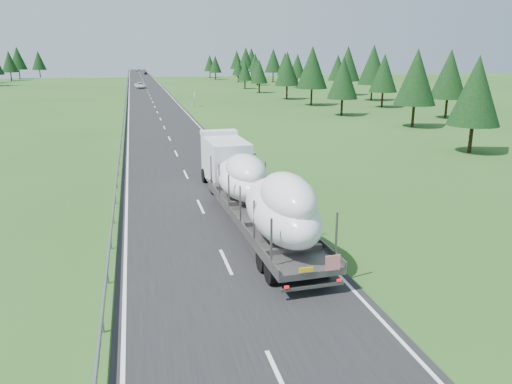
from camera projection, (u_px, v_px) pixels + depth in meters
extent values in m
plane|color=#264E1A|center=(280.00, 379.00, 15.02)|extent=(400.00, 400.00, 0.00)
cube|color=black|center=(151.00, 98.00, 108.59)|extent=(10.00, 400.00, 0.02)
cube|color=slate|center=(126.00, 96.00, 107.22)|extent=(0.08, 400.00, 0.32)
cube|color=silver|center=(255.00, 157.00, 44.44)|extent=(0.12, 0.07, 1.00)
cube|color=black|center=(255.00, 154.00, 44.35)|extent=(0.13, 0.08, 0.12)
cube|color=silver|center=(191.00, 104.00, 91.23)|extent=(0.12, 0.07, 1.00)
cube|color=black|center=(191.00, 102.00, 91.14)|extent=(0.13, 0.08, 0.12)
cube|color=silver|center=(170.00, 87.00, 138.01)|extent=(0.12, 0.07, 1.00)
cube|color=black|center=(170.00, 85.00, 137.93)|extent=(0.13, 0.08, 0.12)
cube|color=silver|center=(160.00, 78.00, 184.80)|extent=(0.12, 0.07, 1.00)
cube|color=black|center=(160.00, 77.00, 184.71)|extent=(0.13, 0.08, 0.12)
cube|color=silver|center=(154.00, 73.00, 231.58)|extent=(0.12, 0.07, 1.00)
cube|color=black|center=(154.00, 72.00, 231.50)|extent=(0.13, 0.08, 0.12)
cube|color=silver|center=(150.00, 70.00, 278.37)|extent=(0.12, 0.07, 1.00)
cube|color=black|center=(150.00, 69.00, 278.29)|extent=(0.13, 0.08, 0.12)
cube|color=silver|center=(147.00, 67.00, 325.16)|extent=(0.12, 0.07, 1.00)
cube|color=black|center=(147.00, 67.00, 325.07)|extent=(0.13, 0.08, 0.12)
cylinder|color=slate|center=(195.00, 101.00, 91.25)|extent=(0.08, 0.08, 2.00)
cube|color=silver|center=(195.00, 95.00, 90.98)|extent=(0.05, 0.90, 1.20)
cylinder|color=black|center=(446.00, 107.00, 74.64)|extent=(0.36, 0.36, 3.44)
cone|color=black|center=(450.00, 74.00, 73.36)|extent=(5.34, 5.34, 7.16)
cylinder|color=black|center=(382.00, 98.00, 89.74)|extent=(0.36, 0.36, 3.21)
cone|color=black|center=(384.00, 73.00, 88.54)|extent=(4.99, 4.99, 6.68)
cylinder|color=black|center=(372.00, 91.00, 102.63)|extent=(0.36, 0.36, 3.81)
cone|color=black|center=(373.00, 65.00, 101.21)|extent=(5.92, 5.92, 7.93)
cylinder|color=black|center=(347.00, 87.00, 115.80)|extent=(0.36, 0.36, 3.79)
cone|color=black|center=(348.00, 63.00, 114.39)|extent=(5.89, 5.89, 7.89)
cylinder|color=black|center=(337.00, 85.00, 128.23)|extent=(0.36, 0.36, 3.12)
cone|color=black|center=(338.00, 67.00, 127.06)|extent=(4.86, 4.86, 6.51)
cylinder|color=black|center=(297.00, 82.00, 139.92)|extent=(0.36, 0.36, 3.17)
cone|color=black|center=(297.00, 66.00, 138.74)|extent=(4.93, 4.93, 6.61)
cylinder|color=black|center=(285.00, 79.00, 154.36)|extent=(0.36, 0.36, 3.29)
cone|color=black|center=(285.00, 64.00, 153.13)|extent=(5.12, 5.12, 6.86)
cylinder|color=black|center=(273.00, 76.00, 167.33)|extent=(0.36, 0.36, 3.73)
cone|color=black|center=(273.00, 60.00, 165.94)|extent=(5.80, 5.80, 7.77)
cylinder|color=black|center=(255.00, 75.00, 181.52)|extent=(0.36, 0.36, 3.23)
cone|color=black|center=(255.00, 63.00, 180.31)|extent=(5.03, 5.03, 6.73)
cylinder|color=black|center=(246.00, 73.00, 193.27)|extent=(0.36, 0.36, 3.99)
cone|color=black|center=(246.00, 58.00, 191.78)|extent=(6.20, 6.20, 8.31)
cylinder|color=black|center=(237.00, 72.00, 207.61)|extent=(0.36, 0.36, 3.60)
cone|color=black|center=(237.00, 60.00, 206.26)|extent=(5.60, 5.60, 7.50)
cylinder|color=black|center=(251.00, 71.00, 218.06)|extent=(0.36, 0.36, 3.99)
cone|color=black|center=(251.00, 58.00, 216.57)|extent=(6.20, 6.20, 8.30)
cylinder|color=black|center=(471.00, 137.00, 48.76)|extent=(0.36, 0.36, 3.18)
cone|color=black|center=(476.00, 91.00, 47.57)|extent=(4.95, 4.95, 6.62)
cylinder|color=black|center=(413.00, 114.00, 65.70)|extent=(0.36, 0.36, 3.44)
cone|color=black|center=(416.00, 77.00, 64.41)|extent=(5.35, 5.35, 7.16)
cylinder|color=black|center=(342.00, 106.00, 77.97)|extent=(0.36, 0.36, 3.06)
cone|color=black|center=(343.00, 78.00, 76.82)|extent=(4.76, 4.76, 6.38)
cylinder|color=black|center=(311.00, 95.00, 93.07)|extent=(0.36, 0.36, 3.67)
cone|color=black|center=(312.00, 67.00, 91.69)|extent=(5.71, 5.71, 7.65)
cylinder|color=black|center=(287.00, 91.00, 105.42)|extent=(0.36, 0.36, 3.34)
cone|color=black|center=(287.00, 69.00, 104.17)|extent=(5.20, 5.20, 6.97)
cylinder|color=black|center=(259.00, 87.00, 122.59)|extent=(0.36, 0.36, 2.71)
cone|color=black|center=(259.00, 71.00, 121.58)|extent=(4.21, 4.21, 5.64)
cylinder|color=black|center=(245.00, 84.00, 136.61)|extent=(0.36, 0.36, 2.58)
cone|color=black|center=(245.00, 70.00, 135.65)|extent=(4.01, 4.01, 5.37)
cylinder|color=black|center=(257.00, 81.00, 151.63)|extent=(0.36, 0.36, 2.72)
cone|color=black|center=(257.00, 68.00, 150.61)|extent=(4.23, 4.23, 5.66)
cylinder|color=black|center=(238.00, 78.00, 167.64)|extent=(0.36, 0.36, 2.66)
cone|color=black|center=(238.00, 67.00, 166.64)|extent=(4.13, 4.13, 5.54)
cylinder|color=black|center=(216.00, 76.00, 182.88)|extent=(0.36, 0.36, 2.95)
cone|color=black|center=(215.00, 64.00, 181.78)|extent=(4.58, 4.58, 6.14)
cylinder|color=black|center=(210.00, 74.00, 196.90)|extent=(0.36, 0.36, 2.99)
cone|color=black|center=(210.00, 63.00, 195.78)|extent=(4.65, 4.65, 6.23)
cylinder|color=black|center=(11.00, 76.00, 174.15)|extent=(0.36, 0.36, 3.50)
cone|color=black|center=(9.00, 61.00, 172.84)|extent=(5.45, 5.45, 7.30)
cylinder|color=black|center=(19.00, 73.00, 188.41)|extent=(0.36, 0.36, 4.05)
cone|color=black|center=(17.00, 58.00, 186.90)|extent=(6.30, 6.30, 8.43)
cylinder|color=black|center=(40.00, 73.00, 198.38)|extent=(0.36, 0.36, 3.53)
cone|color=black|center=(39.00, 60.00, 197.06)|extent=(5.49, 5.49, 7.35)
cube|color=white|center=(226.00, 160.00, 35.90)|extent=(2.87, 5.44, 2.99)
cube|color=black|center=(219.00, 146.00, 38.31)|extent=(2.46, 0.18, 1.50)
cube|color=white|center=(220.00, 132.00, 37.65)|extent=(2.72, 1.38, 0.32)
cube|color=#5E5A58|center=(229.00, 183.00, 35.29)|extent=(2.79, 3.30, 0.27)
cylinder|color=black|center=(206.00, 175.00, 37.82)|extent=(0.41, 1.08, 1.07)
cylinder|color=black|center=(237.00, 173.00, 38.38)|extent=(0.41, 1.08, 1.07)
cylinder|color=black|center=(213.00, 187.00, 34.62)|extent=(0.41, 1.08, 1.07)
cylinder|color=black|center=(247.00, 184.00, 35.18)|extent=(0.41, 1.08, 1.07)
cube|color=#5E5A58|center=(260.00, 218.00, 26.67)|extent=(3.44, 15.07, 0.28)
cube|color=#5E5A58|center=(234.00, 215.00, 26.28)|extent=(0.62, 14.97, 0.26)
cube|color=#5E5A58|center=(286.00, 211.00, 26.93)|extent=(0.62, 14.97, 0.26)
cube|color=#5E5A58|center=(265.00, 242.00, 20.03)|extent=(0.08, 0.08, 2.03)
cube|color=#5E5A58|center=(332.00, 236.00, 20.68)|extent=(0.08, 0.08, 2.03)
cube|color=#5E5A58|center=(251.00, 222.00, 22.44)|extent=(0.08, 0.08, 2.03)
cube|color=#5E5A58|center=(311.00, 217.00, 23.08)|extent=(0.08, 0.08, 2.03)
cube|color=#5E5A58|center=(239.00, 206.00, 24.84)|extent=(0.08, 0.08, 2.03)
cube|color=#5E5A58|center=(294.00, 202.00, 25.49)|extent=(0.08, 0.08, 2.03)
cube|color=#5E5A58|center=(230.00, 192.00, 27.24)|extent=(0.08, 0.08, 2.03)
cube|color=#5E5A58|center=(279.00, 189.00, 27.89)|extent=(0.08, 0.08, 2.03)
cube|color=#5E5A58|center=(221.00, 181.00, 29.64)|extent=(0.08, 0.08, 2.03)
cube|color=#5E5A58|center=(268.00, 178.00, 30.29)|extent=(0.08, 0.08, 2.03)
cube|color=#5E5A58|center=(215.00, 171.00, 32.04)|extent=(0.08, 0.08, 2.03)
cube|color=#5E5A58|center=(258.00, 169.00, 32.69)|extent=(0.08, 0.08, 2.03)
cylinder|color=black|center=(267.00, 272.00, 21.12)|extent=(0.47, 1.08, 1.07)
cylinder|color=black|center=(319.00, 267.00, 21.66)|extent=(0.47, 1.08, 1.07)
cylinder|color=black|center=(260.00, 260.00, 22.32)|extent=(0.47, 1.08, 1.07)
cylinder|color=black|center=(309.00, 255.00, 22.86)|extent=(0.47, 1.08, 1.07)
cube|color=#5E5A58|center=(306.00, 287.00, 19.85)|extent=(2.68, 0.23, 0.13)
cube|color=red|center=(327.00, 264.00, 19.71)|extent=(0.64, 0.07, 0.64)
cube|color=yellow|center=(299.00, 270.00, 19.49)|extent=(0.59, 0.06, 0.19)
cube|color=red|center=(280.00, 288.00, 19.48)|extent=(0.19, 0.07, 0.11)
cube|color=red|center=(333.00, 282.00, 20.00)|extent=(0.19, 0.07, 0.11)
ellipsoid|color=white|center=(279.00, 211.00, 23.08)|extent=(3.22, 7.62, 2.61)
ellipsoid|color=white|center=(285.00, 198.00, 21.96)|extent=(2.41, 4.84, 2.09)
ellipsoid|color=white|center=(245.00, 179.00, 29.95)|extent=(3.18, 7.20, 2.16)
ellipsoid|color=white|center=(248.00, 170.00, 28.91)|extent=(2.39, 4.57, 1.73)
imported|color=silver|center=(140.00, 85.00, 138.05)|extent=(3.13, 6.02, 1.62)
imported|color=black|center=(146.00, 73.00, 226.94)|extent=(1.72, 3.85, 1.28)
imported|color=navy|center=(138.00, 70.00, 268.52)|extent=(1.76, 4.14, 1.33)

